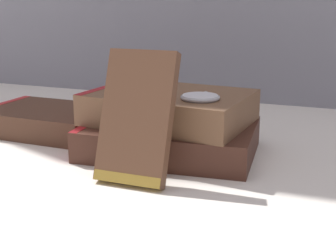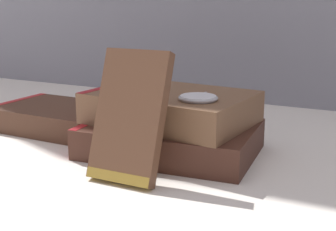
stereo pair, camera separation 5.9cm
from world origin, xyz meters
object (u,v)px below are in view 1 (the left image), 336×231
(book_side_left, at_px, (45,120))
(pocket_watch, at_px, (200,97))
(book_flat_top, at_px, (166,107))
(book_flat_bottom, at_px, (166,138))
(book_leaning_front, at_px, (136,121))

(book_side_left, height_order, pocket_watch, pocket_watch)
(book_flat_top, relative_size, book_side_left, 1.15)
(book_flat_bottom, relative_size, book_side_left, 1.23)
(book_flat_top, bearing_deg, book_side_left, -179.74)
(book_flat_top, bearing_deg, book_leaning_front, -80.50)
(book_side_left, xyz_separation_m, pocket_watch, (0.28, -0.05, 0.07))
(book_flat_top, bearing_deg, pocket_watch, -23.64)
(book_flat_bottom, bearing_deg, book_leaning_front, -93.07)
(book_side_left, bearing_deg, pocket_watch, -9.35)
(book_flat_bottom, bearing_deg, book_flat_top, 107.22)
(book_flat_bottom, distance_m, book_flat_top, 0.04)
(book_flat_bottom, xyz_separation_m, pocket_watch, (0.05, -0.02, 0.07))
(book_flat_top, relative_size, book_leaning_front, 1.49)
(book_flat_top, height_order, pocket_watch, pocket_watch)
(book_flat_top, height_order, book_leaning_front, book_leaning_front)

